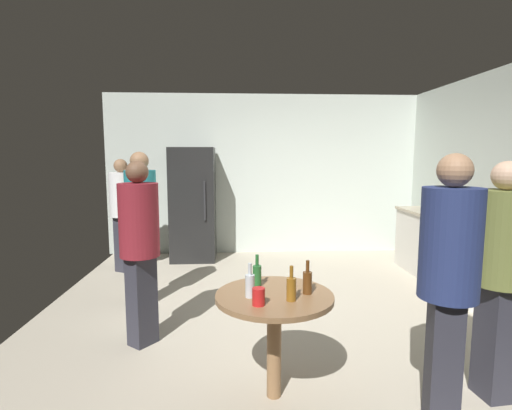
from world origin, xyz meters
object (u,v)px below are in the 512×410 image
at_px(beer_bottle_amber, 291,288).
at_px(person_in_olive_shirt, 500,263).
at_px(kettle, 457,212).
at_px(beer_bottle_brown, 307,282).
at_px(refrigerator, 193,204).
at_px(beer_bottle_clear, 250,285).
at_px(wine_bottle_on_counter, 474,211).
at_px(person_in_white_shirt, 122,206).
at_px(beer_bottle_on_counter, 439,205).
at_px(person_in_teal_shirt, 141,216).
at_px(foreground_table, 274,309).
at_px(beer_bottle_green, 257,275).
at_px(person_in_navy_shirt, 449,272).
at_px(plastic_cup_red, 259,297).
at_px(person_in_maroon_shirt, 140,239).

bearing_deg(beer_bottle_amber, person_in_olive_shirt, 1.48).
xyz_separation_m(kettle, beer_bottle_brown, (-2.26, -2.10, -0.15)).
distance_m(refrigerator, beer_bottle_clear, 3.86).
relative_size(wine_bottle_on_counter, person_in_white_shirt, 0.19).
height_order(wine_bottle_on_counter, beer_bottle_on_counter, wine_bottle_on_counter).
distance_m(wine_bottle_on_counter, person_in_teal_shirt, 3.86).
bearing_deg(foreground_table, person_in_olive_shirt, -3.44).
bearing_deg(person_in_olive_shirt, beer_bottle_green, -14.98).
height_order(refrigerator, person_in_navy_shirt, refrigerator).
bearing_deg(wine_bottle_on_counter, refrigerator, 152.12).
xyz_separation_m(kettle, person_in_navy_shirt, (-1.49, -2.47, 0.01)).
distance_m(wine_bottle_on_counter, foreground_table, 3.21).
distance_m(beer_bottle_on_counter, plastic_cup_red, 3.99).
bearing_deg(beer_bottle_clear, person_in_maroon_shirt, 136.19).
xyz_separation_m(refrigerator, person_in_navy_shirt, (1.92, -4.10, 0.08)).
height_order(kettle, beer_bottle_on_counter, beer_bottle_on_counter).
relative_size(beer_bottle_on_counter, beer_bottle_brown, 1.00).
distance_m(foreground_table, beer_bottle_amber, 0.25).
distance_m(beer_bottle_clear, person_in_olive_shirt, 1.67).
xyz_separation_m(foreground_table, plastic_cup_red, (-0.12, -0.19, 0.16)).
bearing_deg(foreground_table, person_in_white_shirt, 120.90).
distance_m(person_in_teal_shirt, person_in_white_shirt, 1.46).
distance_m(beer_bottle_brown, person_in_olive_shirt, 1.29).
distance_m(person_in_olive_shirt, person_in_maroon_shirt, 2.75).
bearing_deg(person_in_teal_shirt, beer_bottle_on_counter, 50.57).
bearing_deg(person_in_navy_shirt, person_in_olive_shirt, -135.79).
bearing_deg(person_in_maroon_shirt, plastic_cup_red, -7.94).
bearing_deg(beer_bottle_clear, person_in_navy_shirt, -15.41).
height_order(beer_bottle_amber, beer_bottle_green, same).
xyz_separation_m(kettle, wine_bottle_on_counter, (0.08, -0.21, 0.05)).
height_order(refrigerator, beer_bottle_green, refrigerator).
bearing_deg(refrigerator, beer_bottle_on_counter, -15.97).
bearing_deg(person_in_olive_shirt, beer_bottle_clear, -7.23).
bearing_deg(kettle, beer_bottle_amber, -137.03).
height_order(beer_bottle_clear, plastic_cup_red, beer_bottle_clear).
distance_m(person_in_maroon_shirt, person_in_navy_shirt, 2.40).
height_order(refrigerator, beer_bottle_amber, refrigerator).
height_order(beer_bottle_amber, person_in_olive_shirt, person_in_olive_shirt).
xyz_separation_m(person_in_olive_shirt, person_in_maroon_shirt, (-2.59, 0.92, -0.00)).
relative_size(beer_bottle_on_counter, person_in_maroon_shirt, 0.14).
relative_size(beer_bottle_clear, person_in_navy_shirt, 0.14).
bearing_deg(beer_bottle_clear, beer_bottle_brown, 6.44).
bearing_deg(foreground_table, beer_bottle_green, 122.19).
xyz_separation_m(foreground_table, person_in_white_shirt, (-1.88, 3.14, 0.32)).
bearing_deg(beer_bottle_amber, beer_bottle_on_counter, 48.84).
bearing_deg(person_in_teal_shirt, beer_bottle_green, -16.79).
bearing_deg(person_in_olive_shirt, person_in_white_shirt, -49.47).
distance_m(beer_bottle_clear, plastic_cup_red, 0.15).
relative_size(beer_bottle_brown, person_in_white_shirt, 0.14).
relative_size(wine_bottle_on_counter, person_in_olive_shirt, 0.19).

